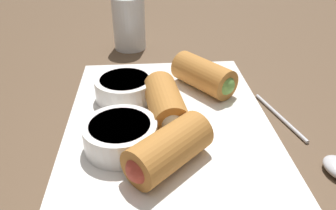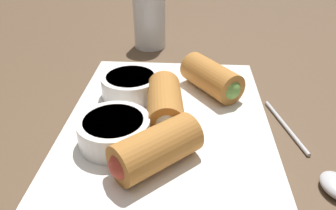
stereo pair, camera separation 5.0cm
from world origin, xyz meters
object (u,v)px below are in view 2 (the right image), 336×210
object	(u,v)px
dipping_bowl_far	(114,130)
dipping_bowl_near	(131,85)
spoon	(329,176)
drinking_glass	(150,22)
serving_plate	(168,121)

from	to	relation	value
dipping_bowl_far	dipping_bowl_near	bearing A→B (deg)	-0.66
dipping_bowl_near	dipping_bowl_far	size ratio (longest dim) A/B	1.00
spoon	drinking_glass	size ratio (longest dim) A/B	1.88
serving_plate	drinking_glass	size ratio (longest dim) A/B	3.25
dipping_bowl_far	drinking_glass	bearing A→B (deg)	-0.41
dipping_bowl_near	drinking_glass	bearing A→B (deg)	-0.28
spoon	drinking_glass	bearing A→B (deg)	32.43
serving_plate	drinking_glass	xyz separation A→B (cm)	(27.49, 5.46, 4.26)
dipping_bowl_near	spoon	world-z (taller)	dipping_bowl_near
dipping_bowl_far	spoon	size ratio (longest dim) A/B	0.43
serving_plate	dipping_bowl_far	xyz separation A→B (cm)	(-5.61, 5.70, 2.42)
drinking_glass	dipping_bowl_far	bearing A→B (deg)	179.59
serving_plate	spoon	bearing A→B (deg)	-116.28
dipping_bowl_far	drinking_glass	size ratio (longest dim) A/B	0.82
dipping_bowl_near	serving_plate	bearing A→B (deg)	-132.42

